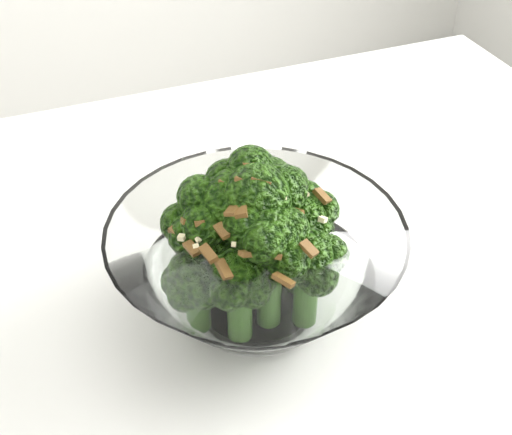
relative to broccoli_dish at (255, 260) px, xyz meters
name	(u,v)px	position (x,y,z in m)	size (l,w,h in m)	color
broccoli_dish	(255,260)	(0.00, 0.00, 0.00)	(0.22, 0.22, 0.13)	white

